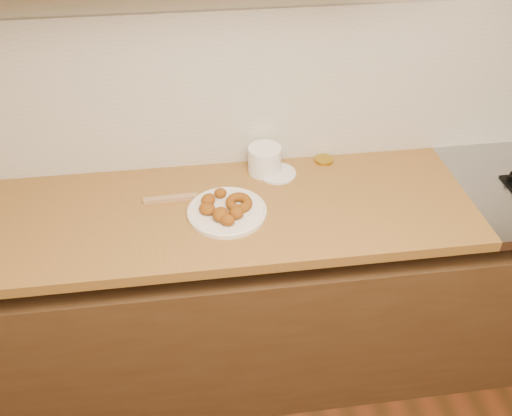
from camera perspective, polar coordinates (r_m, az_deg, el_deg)
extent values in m
cube|color=tan|center=(2.04, 6.96, 16.49)|extent=(4.00, 0.02, 2.70)
cube|color=#48301B|center=(2.34, 6.93, -9.09)|extent=(3.60, 0.60, 0.77)
cube|color=#976127|center=(1.95, -10.79, -1.02)|extent=(2.30, 0.62, 0.04)
cube|color=#BAB4A6|center=(2.09, 6.72, 12.54)|extent=(3.60, 0.02, 0.60)
cylinder|color=silver|center=(1.90, -3.06, -0.40)|extent=(0.28, 0.28, 0.02)
torus|color=#7F4405|center=(1.90, -1.83, 0.56)|extent=(0.13, 0.13, 0.04)
ellipsoid|color=#7F4405|center=(1.92, -5.04, 0.86)|extent=(0.07, 0.07, 0.04)
ellipsoid|color=#7F4405|center=(1.88, -5.17, -0.07)|extent=(0.08, 0.08, 0.03)
ellipsoid|color=#7F4405|center=(1.84, -3.74, -0.66)|extent=(0.08, 0.08, 0.05)
ellipsoid|color=#7F4405|center=(1.82, -3.02, -1.26)|extent=(0.07, 0.06, 0.04)
ellipsoid|color=#7F4405|center=(1.95, -3.78, 1.58)|extent=(0.05, 0.04, 0.04)
ellipsoid|color=#7F4405|center=(1.85, -2.06, -0.51)|extent=(0.06, 0.06, 0.04)
cylinder|color=white|center=(2.09, 0.92, 5.09)|extent=(0.16, 0.16, 0.11)
cylinder|color=silver|center=(2.10, 2.25, 3.66)|extent=(0.15, 0.15, 0.01)
cylinder|color=#B18B24|center=(2.19, 7.16, 5.06)|extent=(0.09, 0.09, 0.01)
cube|color=#A0774F|center=(1.99, -8.96, 1.00)|extent=(0.20, 0.03, 0.02)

